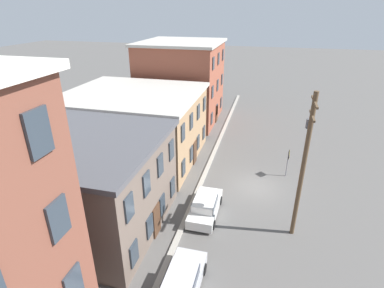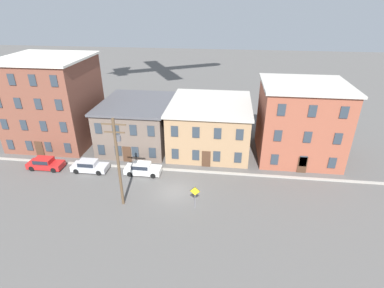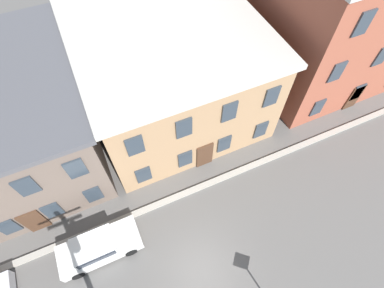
{
  "view_description": "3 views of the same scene",
  "coord_description": "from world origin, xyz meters",
  "px_view_note": "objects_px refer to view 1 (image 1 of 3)",
  "views": [
    {
      "loc": [
        -21.94,
        -0.19,
        13.78
      ],
      "look_at": [
        -0.57,
        5.3,
        3.66
      ],
      "focal_mm": 28.0,
      "sensor_mm": 36.0,
      "label": 1
    },
    {
      "loc": [
        5.36,
        -27.21,
        19.76
      ],
      "look_at": [
        1.51,
        3.81,
        4.19
      ],
      "focal_mm": 28.0,
      "sensor_mm": 36.0,
      "label": 2
    },
    {
      "loc": [
        -1.6,
        -2.53,
        17.26
      ],
      "look_at": [
        1.55,
        4.53,
        5.34
      ],
      "focal_mm": 28.0,
      "sensor_mm": 36.0,
      "label": 3
    }
  ],
  "objects_px": {
    "caution_sign": "(288,158)",
    "car_white": "(205,206)",
    "utility_pole": "(304,161)",
    "car_silver": "(182,283)"
  },
  "relations": [
    {
      "from": "car_silver",
      "to": "utility_pole",
      "type": "relative_size",
      "value": 0.45
    },
    {
      "from": "caution_sign",
      "to": "car_white",
      "type": "bearing_deg",
      "value": 140.75
    },
    {
      "from": "car_silver",
      "to": "utility_pole",
      "type": "distance_m",
      "value": 9.82
    },
    {
      "from": "car_silver",
      "to": "car_white",
      "type": "bearing_deg",
      "value": 1.65
    },
    {
      "from": "utility_pole",
      "to": "caution_sign",
      "type": "bearing_deg",
      "value": 1.46
    },
    {
      "from": "car_white",
      "to": "utility_pole",
      "type": "bearing_deg",
      "value": -93.78
    },
    {
      "from": "car_white",
      "to": "caution_sign",
      "type": "distance_m",
      "value": 9.31
    },
    {
      "from": "car_silver",
      "to": "car_white",
      "type": "height_order",
      "value": "same"
    },
    {
      "from": "car_white",
      "to": "utility_pole",
      "type": "relative_size",
      "value": 0.45
    },
    {
      "from": "car_silver",
      "to": "caution_sign",
      "type": "bearing_deg",
      "value": -22.14
    }
  ]
}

